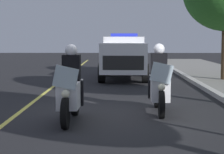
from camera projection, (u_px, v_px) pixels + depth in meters
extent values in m
plane|color=black|center=(112.00, 113.00, 10.15)|extent=(80.00, 80.00, 0.00)
cube|color=#E0D14C|center=(19.00, 113.00, 10.18)|extent=(48.00, 0.12, 0.01)
cylinder|color=black|center=(65.00, 114.00, 8.39)|extent=(0.64, 0.14, 0.64)
cylinder|color=black|center=(75.00, 102.00, 9.89)|extent=(0.64, 0.16, 0.64)
cube|color=white|center=(70.00, 94.00, 9.09)|extent=(1.21, 0.47, 0.56)
ellipsoid|color=white|center=(70.00, 81.00, 9.01)|extent=(0.57, 0.34, 0.24)
cube|color=silver|center=(66.00, 78.00, 8.42)|extent=(0.08, 0.56, 0.53)
sphere|color=#F9F4CC|center=(65.00, 94.00, 8.40)|extent=(0.17, 0.17, 0.17)
sphere|color=red|center=(59.00, 80.00, 8.57)|extent=(0.09, 0.09, 0.09)
sphere|color=#1933F2|center=(74.00, 80.00, 8.55)|extent=(0.09, 0.09, 0.09)
cube|color=black|center=(71.00, 68.00, 9.27)|extent=(0.29, 0.41, 0.60)
cube|color=black|center=(80.00, 93.00, 9.25)|extent=(0.18, 0.15, 0.56)
cube|color=black|center=(63.00, 93.00, 9.27)|extent=(0.18, 0.15, 0.56)
sphere|color=silver|center=(71.00, 50.00, 9.21)|extent=(0.28, 0.28, 0.28)
cylinder|color=black|center=(162.00, 105.00, 9.50)|extent=(0.64, 0.14, 0.64)
cylinder|color=black|center=(157.00, 96.00, 10.99)|extent=(0.64, 0.16, 0.64)
cube|color=white|center=(159.00, 88.00, 10.19)|extent=(1.21, 0.47, 0.56)
ellipsoid|color=white|center=(160.00, 76.00, 10.12)|extent=(0.57, 0.34, 0.24)
cube|color=silver|center=(162.00, 73.00, 9.53)|extent=(0.08, 0.56, 0.53)
sphere|color=#F9F4CC|center=(162.00, 87.00, 9.50)|extent=(0.17, 0.17, 0.17)
sphere|color=red|center=(154.00, 75.00, 9.67)|extent=(0.09, 0.09, 0.09)
sphere|color=#1933F2|center=(168.00, 75.00, 9.66)|extent=(0.09, 0.09, 0.09)
cube|color=black|center=(159.00, 65.00, 10.37)|extent=(0.29, 0.41, 0.60)
cube|color=black|center=(167.00, 87.00, 10.36)|extent=(0.18, 0.15, 0.56)
cube|color=black|center=(151.00, 87.00, 10.37)|extent=(0.18, 0.15, 0.56)
sphere|color=silver|center=(159.00, 49.00, 10.31)|extent=(0.28, 0.28, 0.28)
cube|color=silver|center=(124.00, 56.00, 18.44)|extent=(4.95, 2.04, 1.24)
cube|color=silver|center=(124.00, 41.00, 18.67)|extent=(2.45, 1.82, 0.36)
cube|color=#2633D8|center=(124.00, 35.00, 18.45)|extent=(0.31, 1.21, 0.14)
cube|color=black|center=(123.00, 63.00, 16.07)|extent=(0.17, 1.62, 0.56)
cylinder|color=black|center=(145.00, 73.00, 16.92)|extent=(0.81, 0.30, 0.80)
cylinder|color=black|center=(102.00, 73.00, 16.99)|extent=(0.81, 0.30, 0.80)
cylinder|color=black|center=(143.00, 68.00, 20.00)|extent=(0.81, 0.30, 0.80)
cylinder|color=black|center=(106.00, 68.00, 20.08)|extent=(0.81, 0.30, 0.80)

